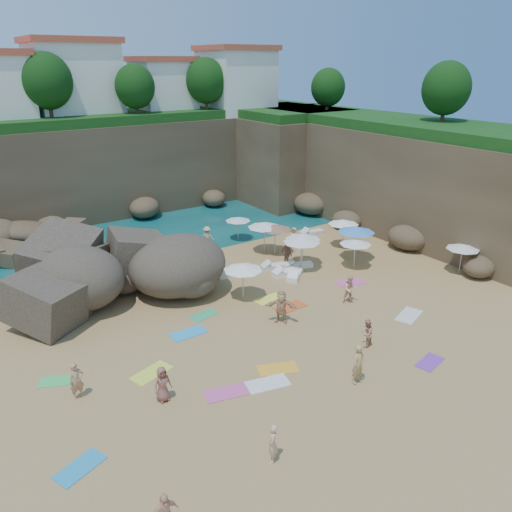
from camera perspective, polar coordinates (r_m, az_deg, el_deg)
ground at (r=28.09m, az=0.09°, el=-6.51°), size 120.00×120.00×0.00m
seawater at (r=53.99m, az=-18.36°, el=6.29°), size 120.00×120.00×0.00m
cliff_back at (r=49.05m, az=-14.91°, el=10.01°), size 44.00×8.00×8.00m
cliff_right at (r=44.55m, az=14.74°, el=8.92°), size 8.00×30.00×8.00m
cliff_corner at (r=51.80m, az=3.13°, el=11.28°), size 10.00×12.00×8.00m
clifftop_buildings at (r=49.29m, az=-14.99°, el=18.58°), size 28.48×9.48×7.00m
clifftop_trees at (r=44.20m, az=-9.69°, el=18.73°), size 35.60×23.82×4.40m
rock_outcrop at (r=30.82m, az=-15.45°, el=-4.68°), size 9.35×7.22×3.60m
flag_pole at (r=31.98m, az=-23.36°, el=-0.02°), size 0.73×0.20×3.79m
parasol_0 at (r=34.16m, az=-8.49°, el=2.07°), size 2.26×2.26×2.14m
parasol_1 at (r=38.75m, az=-2.08°, el=4.26°), size 1.96×1.96×1.85m
parasol_2 at (r=35.96m, az=0.97°, el=3.58°), size 2.45×2.45×2.31m
parasol_3 at (r=33.81m, az=5.39°, el=2.19°), size 2.37×2.37×2.24m
parasol_4 at (r=37.69m, az=9.96°, el=3.85°), size 2.26×2.26×2.14m
parasol_5 at (r=28.90m, az=-1.50°, el=-1.30°), size 2.30×2.30×2.17m
parasol_6 at (r=35.77m, az=2.21°, el=3.34°), size 2.35×2.35×2.23m
parasol_7 at (r=33.03m, az=5.25°, el=1.88°), size 2.48×2.48×2.34m
parasol_8 at (r=33.78m, az=5.39°, el=2.22°), size 2.41×2.41×2.28m
parasol_9 at (r=33.96m, az=11.32°, el=1.59°), size 2.15×2.15×2.03m
parasol_10 at (r=35.26m, az=11.39°, el=3.00°), size 2.59×2.59×2.45m
parasol_11 at (r=35.16m, az=22.58°, el=0.98°), size 2.13×2.13×2.01m
lounger_0 at (r=32.91m, az=3.56°, el=-1.87°), size 2.04×0.80×0.31m
lounger_1 at (r=32.73m, az=-2.79°, el=-1.98°), size 2.13×0.92×0.32m
lounger_2 at (r=40.59m, az=6.41°, el=2.65°), size 2.08×0.82×0.32m
lounger_3 at (r=34.09m, az=4.89°, el=-1.07°), size 2.01×1.26×0.30m
lounger_4 at (r=33.78m, az=2.28°, el=-1.20°), size 2.13×1.13×0.32m
lounger_5 at (r=32.59m, az=4.49°, el=-2.14°), size 1.98×1.79×0.31m
towel_0 at (r=19.78m, az=-19.48°, el=-21.83°), size 1.94×1.45×0.03m
towel_1 at (r=22.02m, az=-3.45°, el=-15.33°), size 2.00×1.32×0.03m
towel_2 at (r=23.43m, az=2.50°, el=-12.76°), size 2.07×1.55×0.03m
towel_3 at (r=24.28m, az=-21.64°, el=-13.13°), size 1.82×1.41×0.03m
towel_4 at (r=23.63m, az=-11.84°, el=-12.94°), size 2.07×1.46×0.03m
towel_5 at (r=22.50m, az=1.34°, el=-14.37°), size 2.07×1.36×0.03m
towel_6 at (r=25.21m, az=19.24°, el=-11.39°), size 1.70×1.10×0.03m
towel_8 at (r=26.35m, az=-7.71°, el=-8.73°), size 1.89×0.96×0.03m
towel_9 at (r=32.30m, az=10.77°, el=-2.97°), size 2.09×1.54×0.03m
towel_10 at (r=28.76m, az=3.97°, el=-5.83°), size 1.93×1.05×0.03m
towel_11 at (r=27.97m, az=-5.99°, el=-6.74°), size 1.71×1.07×0.03m
towel_12 at (r=29.60m, az=1.49°, el=-4.94°), size 1.77×0.96×0.03m
towel_13 at (r=29.06m, az=17.07°, el=-6.50°), size 2.14×1.56×0.03m
person_stand_0 at (r=22.51m, az=-19.83°, el=-13.28°), size 0.65×0.47×1.67m
person_stand_1 at (r=25.27m, az=12.54°, el=-8.63°), size 0.88×0.80×1.46m
person_stand_2 at (r=37.59m, az=-5.59°, el=2.19°), size 1.08×1.01×1.63m
person_stand_3 at (r=33.95m, az=3.56°, el=0.30°), size 0.50×1.11×1.86m
person_stand_4 at (r=37.85m, az=4.34°, el=2.22°), size 0.66×0.81×1.45m
person_stand_5 at (r=36.18m, az=-11.00°, el=1.13°), size 1.60×0.71×1.67m
person_stand_6 at (r=18.56m, az=1.91°, el=-20.62°), size 0.63×0.66×1.52m
person_lie_2 at (r=21.82m, az=-10.53°, el=-15.47°), size 0.86×1.60×0.41m
person_lie_3 at (r=27.11m, az=2.88°, el=-7.08°), size 2.45×2.45×0.48m
person_lie_4 at (r=22.90m, az=11.50°, el=-13.53°), size 1.00×1.94×0.44m
person_lie_5 at (r=29.61m, az=10.65°, el=-4.69°), size 1.46×1.82×0.62m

